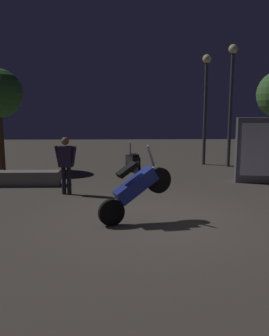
# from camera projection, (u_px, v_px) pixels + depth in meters

# --- Properties ---
(ground_plane) EXTENTS (40.00, 40.00, 0.00)m
(ground_plane) POSITION_uv_depth(u_px,v_px,m) (159.00, 219.00, 7.71)
(ground_plane) COLOR #4C443D
(motorcycle_blue_foreground) EXTENTS (1.56, 0.76, 1.63)m
(motorcycle_blue_foreground) POSITION_uv_depth(u_px,v_px,m) (135.00, 188.00, 7.39)
(motorcycle_blue_foreground) COLOR black
(motorcycle_blue_foreground) RESTS_ON ground_plane
(motorcycle_black_parked_left) EXTENTS (0.54, 1.63, 1.11)m
(motorcycle_black_parked_left) POSITION_uv_depth(u_px,v_px,m) (133.00, 162.00, 12.98)
(motorcycle_black_parked_left) COLOR black
(motorcycle_black_parked_left) RESTS_ON ground_plane
(person_rider_beside) EXTENTS (0.66, 0.32, 1.61)m
(person_rider_beside) POSITION_uv_depth(u_px,v_px,m) (66.00, 161.00, 9.80)
(person_rider_beside) COLOR black
(person_rider_beside) RESTS_ON ground_plane
(streetlamp_near) EXTENTS (0.36, 0.36, 4.58)m
(streetlamp_near) POSITION_uv_depth(u_px,v_px,m) (206.00, 95.00, 14.74)
(streetlamp_near) COLOR #38383D
(streetlamp_near) RESTS_ON ground_plane
(streetlamp_far) EXTENTS (0.36, 0.36, 4.88)m
(streetlamp_far) POSITION_uv_depth(u_px,v_px,m) (231.00, 90.00, 14.18)
(streetlamp_far) COLOR #38383D
(streetlamp_far) RESTS_ON ground_plane
(kiosk_billboard) EXTENTS (1.66, 0.79, 2.10)m
(kiosk_billboard) POSITION_uv_depth(u_px,v_px,m) (261.00, 150.00, 11.41)
(kiosk_billboard) COLOR #595960
(kiosk_billboard) RESTS_ON ground_plane
(planter_wall_low) EXTENTS (3.63, 0.50, 0.45)m
(planter_wall_low) POSITION_uv_depth(u_px,v_px,m) (1.00, 178.00, 11.05)
(planter_wall_low) COLOR gray
(planter_wall_low) RESTS_ON ground_plane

